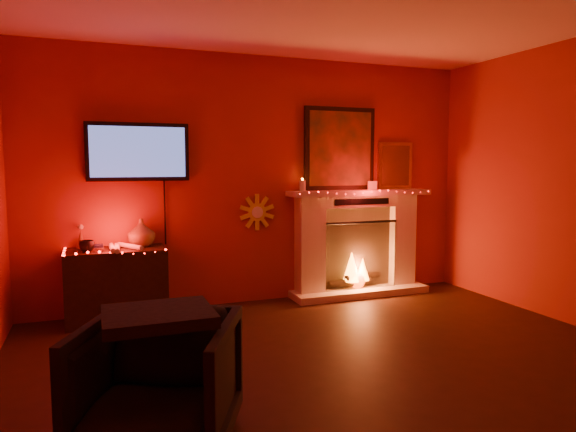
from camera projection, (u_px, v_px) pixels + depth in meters
name	position (u px, v px, depth m)	size (l,w,h in m)	color
room	(378.00, 192.00, 3.34)	(5.00, 5.00, 5.00)	black
fireplace	(356.00, 233.00, 6.02)	(1.72, 0.40, 2.18)	beige
tv	(138.00, 152.00, 5.13)	(1.00, 0.07, 1.24)	black
sunburst_clock	(257.00, 212.00, 5.66)	(0.40, 0.03, 0.40)	yellow
console_table	(118.00, 281.00, 4.99)	(0.93, 0.53, 0.99)	black
armchair	(159.00, 385.00, 2.72)	(0.77, 0.79, 0.72)	black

